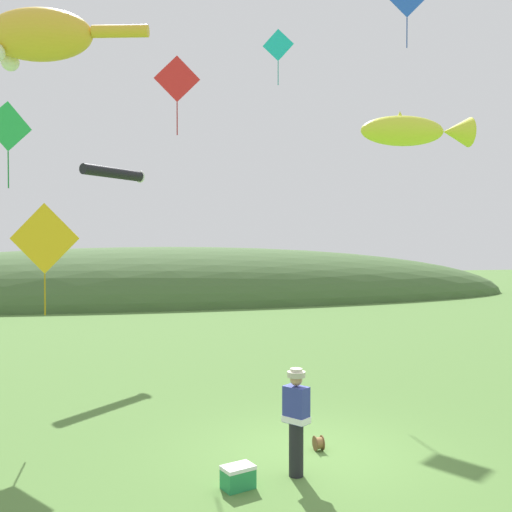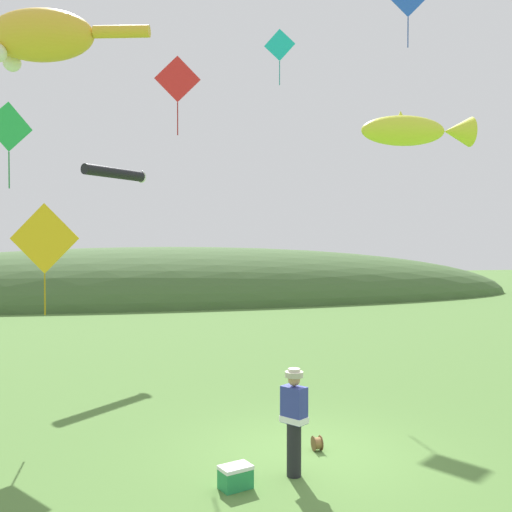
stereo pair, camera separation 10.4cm
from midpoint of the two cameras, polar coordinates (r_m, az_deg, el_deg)
The scene contains 12 objects.
ground_plane at distance 10.99m, azimuth 5.08°, elevation -19.10°, with size 120.00×120.00×0.00m, color #517A38.
distant_hill_ridge at distance 38.93m, azimuth -12.39°, elevation -4.35°, with size 54.49×14.50×7.12m.
festival_attendant at distance 9.73m, azimuth 3.72°, elevation -15.89°, with size 0.45×0.49×1.77m.
kite_spool at distance 11.12m, azimuth 5.99°, elevation -18.11°, with size 0.15×0.27×0.27m.
picnic_cooler at distance 9.53m, azimuth -2.14°, elevation -21.21°, with size 0.57×0.46×0.36m.
kite_giant_cat at distance 21.54m, azimuth -22.19°, elevation 19.75°, with size 6.38×2.76×1.99m.
kite_fish_windsock at distance 16.71m, azimuth 15.38°, elevation 11.97°, with size 3.20×1.30×0.96m.
kite_tube_streamer at distance 20.42m, azimuth -14.15°, elevation 8.05°, with size 2.20×2.17×0.44m.
kite_diamond_red at distance 16.44m, azimuth -8.09°, elevation 17.08°, with size 1.26×0.15×2.16m.
kite_diamond_gold at distance 13.08m, azimuth -20.61°, elevation 1.60°, with size 1.47×0.44×2.42m.
kite_diamond_green at distance 15.49m, azimuth -23.75°, elevation 11.73°, with size 1.02×0.70×2.12m.
kite_diamond_teal at distance 22.85m, azimuth 2.09°, elevation 20.29°, with size 1.07×0.57×2.10m.
Camera 1 is at (-3.43, -9.71, 3.84)m, focal length 40.00 mm.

